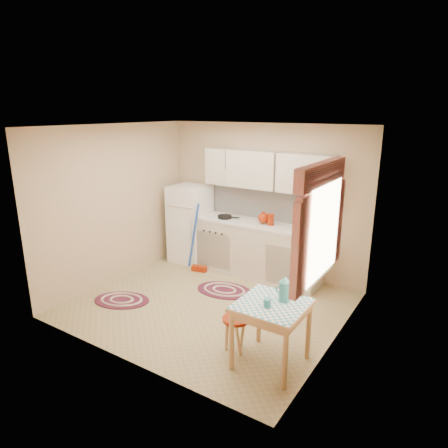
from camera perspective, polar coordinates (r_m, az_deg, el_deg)
The scene contains 14 objects.
room_shell at distance 5.44m, azimuth 0.57°, elevation 4.29°, with size 3.64×3.60×2.52m.
fridge at distance 7.27m, azimuth -4.85°, elevation -0.00°, with size 0.65×0.60×1.40m, color white.
broom at distance 6.77m, azimuth -3.64°, elevation -2.07°, with size 0.28×0.12×1.20m, color blue, non-canonical shape.
base_cabinets at distance 6.71m, azimuth 4.34°, elevation -3.71°, with size 2.25×0.60×0.88m, color beige.
countertop at distance 6.57m, azimuth 4.42°, elevation 0.07°, with size 2.27×0.62×0.04m, color silver.
frying_pan at distance 6.79m, azimuth 0.10°, elevation 1.04°, with size 0.24×0.24×0.05m, color black.
red_kettle at distance 6.47m, azimuth 5.64°, elevation 0.86°, with size 0.19×0.17×0.19m, color #8E1F05, non-canonical shape.
red_canister at distance 6.42m, azimuth 6.67°, elevation 0.54°, with size 0.10×0.10×0.16m, color #8E1F05.
table at distance 4.52m, azimuth 6.71°, elevation -15.33°, with size 0.72×0.72×0.72m, color tan.
stool at distance 4.78m, azimuth 1.72°, elevation -15.44°, with size 0.32×0.32×0.42m, color #8E1F05.
coffee_pot at distance 4.35m, azimuth 8.67°, elevation -9.11°, with size 0.15×0.13×0.31m, color teal, non-canonical shape.
mug at distance 4.25m, azimuth 6.20°, elevation -11.19°, with size 0.08×0.08×0.10m, color teal.
rug_center at distance 6.26m, azimuth 0.04°, elevation -9.45°, with size 0.88×0.59×0.02m, color maroon, non-canonical shape.
rug_left at distance 6.15m, azimuth -14.41°, elevation -10.50°, with size 0.82×0.55×0.02m, color maroon, non-canonical shape.
Camera 1 is at (2.99, -4.26, 2.71)m, focal length 32.00 mm.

